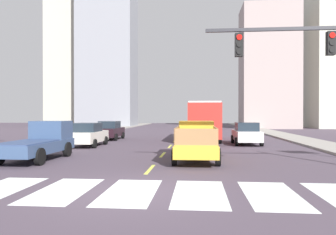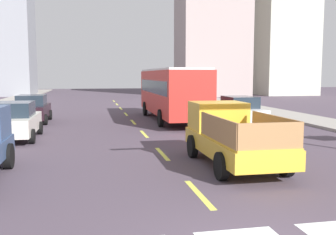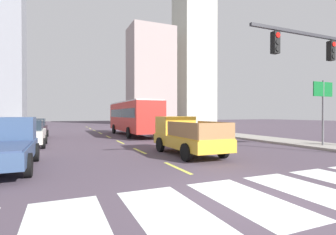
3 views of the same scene
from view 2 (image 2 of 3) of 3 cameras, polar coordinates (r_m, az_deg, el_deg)
The scene contains 15 objects.
sidewalk_right at distance 26.99m, azimuth 19.56°, elevation -0.17°, with size 2.94×110.00×0.15m, color gray.
lane_dash_0 at distance 9.82m, azimuth 4.57°, elevation -11.12°, with size 0.16×2.40×0.01m, color #D2D34D.
lane_dash_1 at distance 14.54m, azimuth -0.85°, elevation -5.36°, with size 0.16×2.40×0.01m, color #D2D34D.
lane_dash_2 at distance 19.41m, azimuth -3.54°, elevation -2.43°, with size 0.16×2.40×0.01m, color #D2D34D.
lane_dash_3 at distance 24.33m, azimuth -5.14°, elevation -0.67°, with size 0.16×2.40×0.01m, color #D2D34D.
lane_dash_4 at distance 29.27m, azimuth -6.20°, elevation 0.49°, with size 0.16×2.40×0.01m, color #D2D34D.
lane_dash_5 at distance 34.23m, azimuth -6.95°, elevation 1.32°, with size 0.16×2.40×0.01m, color #D2D34D.
lane_dash_6 at distance 39.20m, azimuth -7.51°, elevation 1.93°, with size 0.16×2.40×0.01m, color #D2D34D.
lane_dash_7 at distance 44.18m, azimuth -7.95°, elevation 2.41°, with size 0.16×2.40×0.01m, color #D2D34D.
pickup_stakebed at distance 13.08m, azimuth 9.05°, elevation -2.59°, with size 2.18×5.20×1.96m.
city_bus at distance 25.02m, azimuth 0.49°, elevation 4.03°, with size 2.72×10.80×3.32m.
sedan_near_left at distance 25.31m, azimuth -19.32°, elevation 1.22°, with size 2.02×4.40×1.72m.
sedan_far at distance 18.97m, azimuth -21.56°, elevation -0.45°, with size 2.02×4.40×1.72m.
sedan_mid at distance 22.64m, azimuth 10.37°, elevation 0.91°, with size 2.02×4.40×1.72m.
block_mid_right at distance 55.56m, azimuth 6.53°, elevation 13.95°, with size 9.31×7.13×20.79m, color #A08F8B.
Camera 2 is at (-2.59, -5.01, 2.94)m, focal length 41.49 mm.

